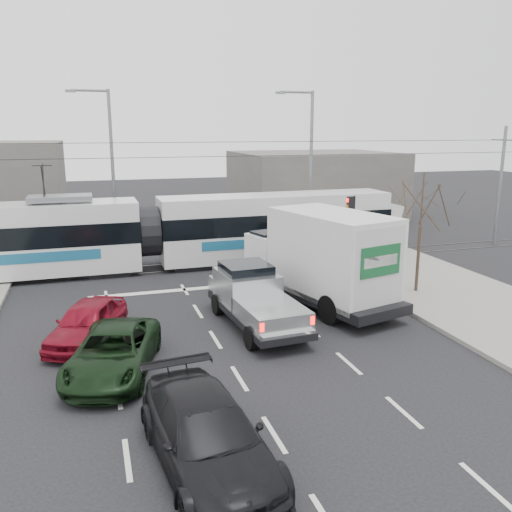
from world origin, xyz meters
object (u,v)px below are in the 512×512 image
object	(u,v)px
street_lamp_far	(109,160)
box_truck	(321,259)
tram	(148,233)
silver_pickup	(253,296)
red_car	(87,322)
street_lamp_near	(308,158)
navy_pickup	(315,261)
dark_car	(207,435)
green_car	(113,352)
bare_tree	(422,205)
traffic_signal	(351,217)

from	to	relation	value
street_lamp_far	box_truck	distance (m)	15.72
tram	silver_pickup	xyz separation A→B (m)	(2.71, -8.92, -0.83)
street_lamp_far	red_car	bearing A→B (deg)	-95.90
street_lamp_near	red_car	size ratio (longest dim) A/B	2.21
navy_pickup	dark_car	xyz separation A→B (m)	(-7.63, -12.28, -0.22)
street_lamp_far	red_car	distance (m)	15.71
navy_pickup	green_car	xyz separation A→B (m)	(-9.26, -7.15, -0.31)
green_car	dark_car	xyz separation A→B (m)	(1.63, -5.14, 0.09)
bare_tree	street_lamp_far	distance (m)	17.97
bare_tree	red_car	distance (m)	13.77
red_car	green_car	bearing A→B (deg)	-52.60
red_car	traffic_signal	bearing A→B (deg)	46.81
navy_pickup	green_car	distance (m)	11.70
street_lamp_far	navy_pickup	world-z (taller)	street_lamp_far
silver_pickup	dark_car	xyz separation A→B (m)	(-3.36, -7.85, -0.29)
silver_pickup	navy_pickup	size ratio (longest dim) A/B	1.21
bare_tree	navy_pickup	distance (m)	5.36
traffic_signal	navy_pickup	distance (m)	3.03
dark_car	street_lamp_far	bearing A→B (deg)	86.08
silver_pickup	dark_car	world-z (taller)	silver_pickup
navy_pickup	green_car	world-z (taller)	navy_pickup
street_lamp_near	silver_pickup	bearing A→B (deg)	-119.73
navy_pickup	silver_pickup	bearing A→B (deg)	-142.19
traffic_signal	tram	world-z (taller)	tram
navy_pickup	green_car	size ratio (longest dim) A/B	1.02
navy_pickup	dark_car	size ratio (longest dim) A/B	0.94
traffic_signal	tram	distance (m)	9.93
box_truck	tram	bearing A→B (deg)	113.60
bare_tree	navy_pickup	xyz separation A→B (m)	(-3.38, 3.04, -2.84)
traffic_signal	dark_car	world-z (taller)	traffic_signal
bare_tree	red_car	size ratio (longest dim) A/B	1.23
green_car	red_car	world-z (taller)	red_car
silver_pickup	traffic_signal	bearing A→B (deg)	35.48
street_lamp_near	navy_pickup	bearing A→B (deg)	-110.09
tram	dark_car	size ratio (longest dim) A/B	5.04
navy_pickup	tram	bearing A→B (deg)	139.00
street_lamp_near	navy_pickup	size ratio (longest dim) A/B	1.88
tram	silver_pickup	world-z (taller)	tram
street_lamp_near	street_lamp_far	bearing A→B (deg)	170.13
traffic_signal	navy_pickup	size ratio (longest dim) A/B	0.75
silver_pickup	red_car	world-z (taller)	silver_pickup
street_lamp_near	tram	xyz separation A→B (m)	(-10.08, -3.98, -3.26)
street_lamp_far	navy_pickup	size ratio (longest dim) A/B	1.88
bare_tree	tram	world-z (taller)	tram
tram	green_car	bearing A→B (deg)	-101.61
street_lamp_far	box_truck	world-z (taller)	street_lamp_far
street_lamp_near	dark_car	size ratio (longest dim) A/B	1.77
green_car	street_lamp_far	bearing A→B (deg)	102.80
traffic_signal	dark_car	xyz separation A→B (m)	(-9.88, -13.24, -2.00)
tram	dark_car	world-z (taller)	tram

